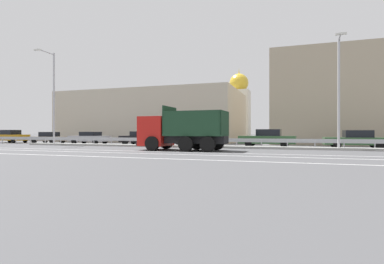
{
  "coord_description": "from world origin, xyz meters",
  "views": [
    {
      "loc": [
        7.68,
        -21.36,
        1.36
      ],
      "look_at": [
        0.17,
        0.98,
        1.33
      ],
      "focal_mm": 28.0,
      "sensor_mm": 36.0,
      "label": 1
    }
  ],
  "objects_px": {
    "parked_car_3": "(140,138)",
    "parked_car_4": "(196,138)",
    "dump_truck": "(173,133)",
    "parked_car_5": "(267,138)",
    "parked_car_2": "(90,138)",
    "parked_car_0": "(11,136)",
    "church_tower": "(239,107)",
    "parked_car_6": "(356,139)",
    "street_lamp_1": "(339,88)",
    "street_lamp_0": "(53,94)",
    "parked_car_1": "(49,138)",
    "median_road_sign": "(166,133)"
  },
  "relations": [
    {
      "from": "parked_car_3",
      "to": "parked_car_4",
      "type": "distance_m",
      "value": 6.08
    },
    {
      "from": "dump_truck",
      "to": "parked_car_5",
      "type": "xyz_separation_m",
      "value": [
        6.22,
        6.88,
        -0.47
      ]
    },
    {
      "from": "parked_car_2",
      "to": "parked_car_3",
      "type": "bearing_deg",
      "value": -90.6
    },
    {
      "from": "parked_car_0",
      "to": "church_tower",
      "type": "height_order",
      "value": "church_tower"
    },
    {
      "from": "parked_car_6",
      "to": "church_tower",
      "type": "xyz_separation_m",
      "value": [
        -13.61,
        24.18,
        4.79
      ]
    },
    {
      "from": "street_lamp_1",
      "to": "parked_car_5",
      "type": "relative_size",
      "value": 1.66
    },
    {
      "from": "street_lamp_0",
      "to": "parked_car_6",
      "type": "height_order",
      "value": "street_lamp_0"
    },
    {
      "from": "street_lamp_0",
      "to": "church_tower",
      "type": "distance_m",
      "value": 30.74
    },
    {
      "from": "parked_car_4",
      "to": "parked_car_1",
      "type": "bearing_deg",
      "value": -89.6
    },
    {
      "from": "parked_car_4",
      "to": "parked_car_5",
      "type": "distance_m",
      "value": 6.74
    },
    {
      "from": "median_road_sign",
      "to": "parked_car_2",
      "type": "height_order",
      "value": "median_road_sign"
    },
    {
      "from": "parked_car_0",
      "to": "parked_car_2",
      "type": "relative_size",
      "value": 0.99
    },
    {
      "from": "parked_car_1",
      "to": "parked_car_4",
      "type": "relative_size",
      "value": 0.86
    },
    {
      "from": "median_road_sign",
      "to": "parked_car_2",
      "type": "distance_m",
      "value": 11.01
    },
    {
      "from": "parked_car_3",
      "to": "parked_car_4",
      "type": "xyz_separation_m",
      "value": [
        6.08,
        0.15,
        0.04
      ]
    },
    {
      "from": "parked_car_0",
      "to": "parked_car_4",
      "type": "height_order",
      "value": "parked_car_0"
    },
    {
      "from": "street_lamp_1",
      "to": "parked_car_1",
      "type": "distance_m",
      "value": 30.32
    },
    {
      "from": "dump_truck",
      "to": "parked_car_0",
      "type": "xyz_separation_m",
      "value": [
        -24.18,
        7.13,
        -0.47
      ]
    },
    {
      "from": "street_lamp_0",
      "to": "parked_car_2",
      "type": "height_order",
      "value": "street_lamp_0"
    },
    {
      "from": "median_road_sign",
      "to": "parked_car_0",
      "type": "xyz_separation_m",
      "value": [
        -21.87,
        3.18,
        -0.49
      ]
    },
    {
      "from": "median_road_sign",
      "to": "parked_car_6",
      "type": "bearing_deg",
      "value": 10.25
    },
    {
      "from": "dump_truck",
      "to": "parked_car_5",
      "type": "distance_m",
      "value": 9.29
    },
    {
      "from": "parked_car_0",
      "to": "parked_car_2",
      "type": "bearing_deg",
      "value": 93.39
    },
    {
      "from": "street_lamp_0",
      "to": "parked_car_4",
      "type": "relative_size",
      "value": 1.98
    },
    {
      "from": "dump_truck",
      "to": "median_road_sign",
      "type": "xyz_separation_m",
      "value": [
        -2.31,
        3.95,
        0.02
      ]
    },
    {
      "from": "parked_car_0",
      "to": "parked_car_5",
      "type": "xyz_separation_m",
      "value": [
        30.4,
        -0.25,
        -0.0
      ]
    },
    {
      "from": "dump_truck",
      "to": "church_tower",
      "type": "bearing_deg",
      "value": 1.68
    },
    {
      "from": "parked_car_5",
      "to": "church_tower",
      "type": "bearing_deg",
      "value": 18.42
    },
    {
      "from": "median_road_sign",
      "to": "parked_car_4",
      "type": "height_order",
      "value": "median_road_sign"
    },
    {
      "from": "parked_car_4",
      "to": "parked_car_3",
      "type": "bearing_deg",
      "value": -88.71
    },
    {
      "from": "dump_truck",
      "to": "median_road_sign",
      "type": "relative_size",
      "value": 2.63
    },
    {
      "from": "parked_car_5",
      "to": "church_tower",
      "type": "distance_m",
      "value": 25.41
    },
    {
      "from": "median_road_sign",
      "to": "parked_car_5",
      "type": "relative_size",
      "value": 0.5
    },
    {
      "from": "parked_car_4",
      "to": "church_tower",
      "type": "relative_size",
      "value": 0.38
    },
    {
      "from": "parked_car_2",
      "to": "median_road_sign",
      "type": "bearing_deg",
      "value": -106.51
    },
    {
      "from": "median_road_sign",
      "to": "parked_car_6",
      "type": "relative_size",
      "value": 0.51
    },
    {
      "from": "median_road_sign",
      "to": "church_tower",
      "type": "distance_m",
      "value": 27.39
    },
    {
      "from": "street_lamp_1",
      "to": "parked_car_4",
      "type": "bearing_deg",
      "value": 163.96
    },
    {
      "from": "parked_car_3",
      "to": "parked_car_4",
      "type": "bearing_deg",
      "value": -88.53
    },
    {
      "from": "median_road_sign",
      "to": "church_tower",
      "type": "height_order",
      "value": "church_tower"
    },
    {
      "from": "parked_car_5",
      "to": "street_lamp_1",
      "type": "bearing_deg",
      "value": -117.47
    },
    {
      "from": "street_lamp_0",
      "to": "parked_car_6",
      "type": "relative_size",
      "value": 1.92
    },
    {
      "from": "parked_car_3",
      "to": "street_lamp_1",
      "type": "bearing_deg",
      "value": -100.3
    },
    {
      "from": "parked_car_1",
      "to": "median_road_sign",
      "type": "bearing_deg",
      "value": -103.69
    },
    {
      "from": "parked_car_0",
      "to": "parked_car_6",
      "type": "xyz_separation_m",
      "value": [
        37.39,
        -0.37,
        -0.04
      ]
    },
    {
      "from": "dump_truck",
      "to": "parked_car_4",
      "type": "height_order",
      "value": "dump_truck"
    },
    {
      "from": "parked_car_3",
      "to": "parked_car_5",
      "type": "distance_m",
      "value": 12.81
    },
    {
      "from": "parked_car_1",
      "to": "parked_car_3",
      "type": "bearing_deg",
      "value": -92.72
    },
    {
      "from": "parked_car_4",
      "to": "street_lamp_0",
      "type": "bearing_deg",
      "value": -75.87
    },
    {
      "from": "parked_car_1",
      "to": "parked_car_3",
      "type": "height_order",
      "value": "parked_car_3"
    }
  ]
}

